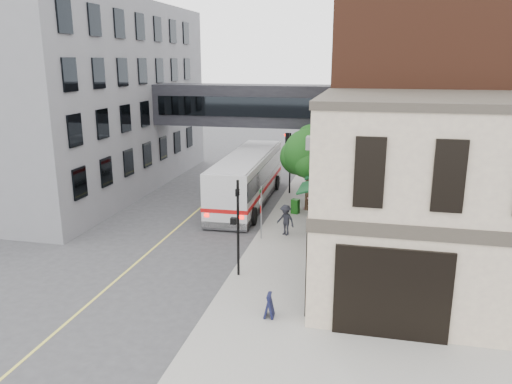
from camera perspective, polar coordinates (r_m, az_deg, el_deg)
The scene contains 17 objects.
ground at distance 21.81m, azimuth -4.41°, elevation -11.77°, with size 120.00×120.00×0.00m, color #38383A.
sidewalk_main at distance 34.23m, azimuth 5.70°, elevation -1.66°, with size 4.00×60.00×0.15m, color gray.
corner_building at distance 21.55m, azimuth 20.52°, elevation -1.02°, with size 10.19×8.12×8.45m.
brick_building at distance 33.96m, azimuth 19.89°, elevation 9.30°, with size 13.76×18.00×14.00m.
opposite_building at distance 41.57m, azimuth -21.04°, elevation 10.08°, with size 14.00×24.00×14.00m, color slate.
skyway_bridge at distance 37.80m, azimuth -0.92°, elevation 9.90°, with size 14.00×3.18×3.00m.
traffic_signal_near at distance 22.37m, azimuth -2.15°, elevation -2.79°, with size 0.44×0.22×4.60m.
traffic_signal_far at distance 36.61m, azimuth 3.71°, elevation 4.71°, with size 0.53×0.28×4.50m.
street_sign_pole at distance 27.33m, azimuth 0.60°, elevation -1.79°, with size 0.08×0.75×3.00m.
street_tree at distance 32.56m, azimuth 6.04°, elevation 4.42°, with size 3.80×3.20×5.60m.
lane_marking at distance 32.12m, azimuth -7.73°, elevation -2.97°, with size 0.12×40.00×0.01m, color #D8CC4C.
bus at distance 34.69m, azimuth -0.99°, elevation 1.77°, with size 3.29×12.74×3.41m.
pedestrian_a at distance 32.16m, azimuth 6.47°, elevation -1.12°, with size 0.59×0.39×1.63m, color beige.
pedestrian_b at distance 33.09m, azimuth 6.20°, elevation -0.53°, with size 0.86×0.67×1.77m, color #C98290.
pedestrian_c at distance 28.20m, azimuth 3.40°, elevation -3.20°, with size 1.14×0.66×1.77m, color black.
newspaper_box at distance 32.31m, azimuth 4.52°, elevation -1.63°, with size 0.47×0.42×0.94m, color #165613.
sandwich_board at distance 19.67m, azimuth 1.51°, elevation -12.82°, with size 0.34×0.53×0.95m, color black.
Camera 1 is at (5.88, -18.60, 9.75)m, focal length 35.00 mm.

